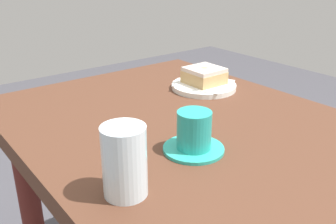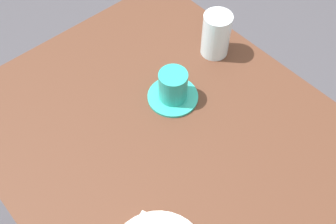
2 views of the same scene
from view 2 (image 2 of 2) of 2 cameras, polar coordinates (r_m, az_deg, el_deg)
The scene contains 3 objects.
table at distance 1.02m, azimuth 1.46°, elevation -7.98°, with size 1.00×0.75×0.74m.
water_glass at distance 1.07m, azimuth 6.93°, elevation 11.00°, with size 0.08×0.08×0.12m, color silver.
coffee_cup at distance 0.97m, azimuth 0.72°, elevation 3.51°, with size 0.13×0.13×0.09m.
Camera 2 is at (0.34, -0.33, 1.52)m, focal length 42.35 mm.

